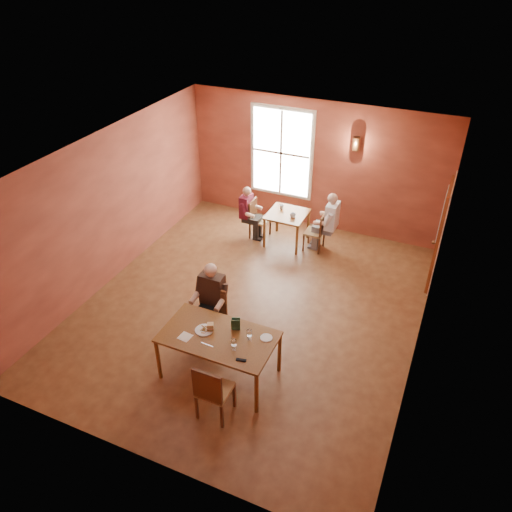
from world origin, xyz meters
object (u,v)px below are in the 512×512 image
at_px(second_table, 287,228).
at_px(chair_diner_maroon, 260,219).
at_px(diner_maroon, 259,213).
at_px(chair_diner_main, 210,318).
at_px(chair_diner_white, 314,231).
at_px(diner_main, 209,311).
at_px(main_table, 219,355).
at_px(chair_empty, 215,388).
at_px(diner_white, 316,223).

xyz_separation_m(second_table, chair_diner_maroon, (-0.65, 0.00, 0.08)).
bearing_deg(diner_maroon, chair_diner_main, 10.33).
bearing_deg(chair_diner_white, second_table, 90.00).
xyz_separation_m(chair_diner_main, diner_main, (0.00, -0.03, 0.19)).
height_order(chair_diner_main, second_table, chair_diner_main).
xyz_separation_m(main_table, diner_main, (-0.50, 0.62, 0.27)).
relative_size(main_table, chair_diner_maroon, 1.95).
bearing_deg(main_table, chair_diner_white, 87.47).
height_order(main_table, chair_diner_maroon, chair_diner_maroon).
distance_m(chair_diner_main, chair_diner_maroon, 3.59).
height_order(chair_diner_main, chair_diner_maroon, chair_diner_main).
xyz_separation_m(main_table, chair_diner_maroon, (-1.11, 4.19, 0.04)).
relative_size(main_table, chair_empty, 1.72).
height_order(diner_white, diner_maroon, diner_white).
distance_m(diner_white, diner_maroon, 1.36).
bearing_deg(chair_diner_main, chair_diner_white, -100.96).
bearing_deg(diner_main, diner_maroon, -79.76).
relative_size(chair_diner_main, diner_white, 0.74).
height_order(diner_main, diner_white, diner_main).
bearing_deg(diner_white, diner_main, 168.67).
bearing_deg(chair_diner_main, diner_white, -101.42).
relative_size(second_table, diner_maroon, 0.71).
relative_size(diner_white, chair_diner_maroon, 1.48).
relative_size(main_table, diner_maroon, 1.47).
distance_m(chair_diner_main, chair_diner_white, 3.60).
relative_size(diner_main, chair_diner_white, 1.54).
bearing_deg(second_table, main_table, -83.67).
height_order(main_table, diner_main, diner_main).
relative_size(chair_diner_maroon, diner_maroon, 0.75).
bearing_deg(main_table, chair_diner_main, 127.57).
bearing_deg(main_table, second_table, 96.33).
height_order(main_table, diner_maroon, diner_maroon).
bearing_deg(diner_maroon, main_table, 15.29).
relative_size(chair_empty, diner_white, 0.76).
bearing_deg(diner_main, chair_diner_main, -90.00).
bearing_deg(diner_main, chair_diner_white, -100.87).
bearing_deg(main_table, diner_maroon, 105.29).
bearing_deg(diner_white, chair_diner_white, 90.00).
height_order(chair_diner_white, chair_diner_maroon, chair_diner_maroon).
bearing_deg(main_table, diner_main, 128.88).
relative_size(chair_diner_main, chair_diner_maroon, 1.09).
xyz_separation_m(chair_empty, second_table, (-0.76, 4.89, -0.14)).
bearing_deg(diner_main, diner_white, -101.33).
height_order(diner_white, chair_diner_maroon, diner_white).
distance_m(second_table, diner_white, 0.74).
bearing_deg(main_table, chair_diner_maroon, 104.91).
xyz_separation_m(diner_main, diner_maroon, (-0.64, 3.57, -0.08)).
bearing_deg(chair_empty, diner_maroon, 106.12).
distance_m(diner_main, second_table, 3.58).
bearing_deg(chair_diner_maroon, diner_white, 90.00).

